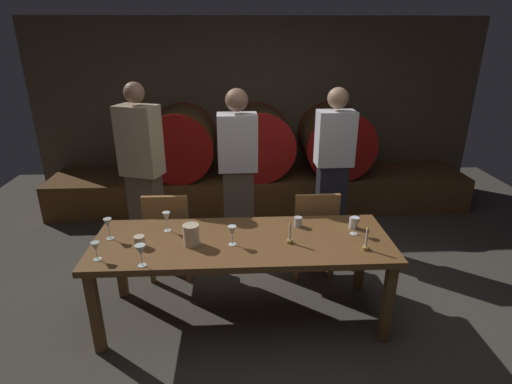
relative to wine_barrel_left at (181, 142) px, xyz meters
The scene contains 24 objects.
ground_plane 2.80m from the wine_barrel_left, 67.57° to the right, with size 7.82×7.82×0.00m, color #3F3A33.
back_wall 1.19m from the wine_barrel_left, 28.52° to the left, with size 6.02×0.24×2.41m, color brown.
barrel_shelf 1.21m from the wine_barrel_left, ahead, with size 5.41×0.90×0.46m, color brown.
wine_barrel_left is the anchor object (origin of this frame).
wine_barrel_center 1.00m from the wine_barrel_left, ahead, with size 0.88×0.82×0.88m.
wine_barrel_right 2.00m from the wine_barrel_left, ahead, with size 0.88×0.82×0.88m.
dining_table 2.45m from the wine_barrel_left, 72.28° to the right, with size 2.29×0.80×0.72m.
chair_left 1.74m from the wine_barrel_left, 87.59° to the right, with size 0.40×0.40×0.88m.
chair_right 2.27m from the wine_barrel_left, 50.48° to the right, with size 0.41×0.41×0.88m.
guest_left 1.31m from the wine_barrel_left, 99.12° to the right, with size 0.44×0.36×1.80m.
guest_center 1.47m from the wine_barrel_left, 60.61° to the right, with size 0.39×0.25×1.73m.
guest_right 2.04m from the wine_barrel_left, 32.30° to the right, with size 0.38×0.25×1.71m.
candle_left 2.64m from the wine_barrel_left, 65.31° to the right, with size 0.05×0.05×0.19m.
candle_right 3.01m from the wine_barrel_left, 56.91° to the right, with size 0.05×0.05×0.20m.
pitcher 2.41m from the wine_barrel_left, 81.40° to the right, with size 0.12×0.12×0.16m.
wine_glass_far_left 2.58m from the wine_barrel_left, 96.26° to the right, with size 0.06×0.06×0.14m.
wine_glass_left 2.28m from the wine_barrel_left, 97.09° to the right, with size 0.06×0.06×0.17m.
wine_glass_center_left 2.66m from the wine_barrel_left, 88.94° to the right, with size 0.07×0.07×0.16m.
wine_glass_center_right 2.15m from the wine_barrel_left, 86.17° to the right, with size 0.06×0.06×0.16m.
wine_glass_right 2.49m from the wine_barrel_left, 74.49° to the right, with size 0.07×0.07×0.15m.
wine_glass_far_right 2.80m from the wine_barrel_left, 54.45° to the right, with size 0.07×0.07×0.14m.
cup_left 2.40m from the wine_barrel_left, 90.55° to the right, with size 0.08×0.08×0.09m, color beige.
cup_center 2.44m from the wine_barrel_left, 60.35° to the right, with size 0.06×0.06×0.08m, color silver.
cup_right 2.73m from the wine_barrel_left, 52.75° to the right, with size 0.07×0.07×0.09m, color white.
Camera 1 is at (-0.31, -2.63, 2.21)m, focal length 28.37 mm.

